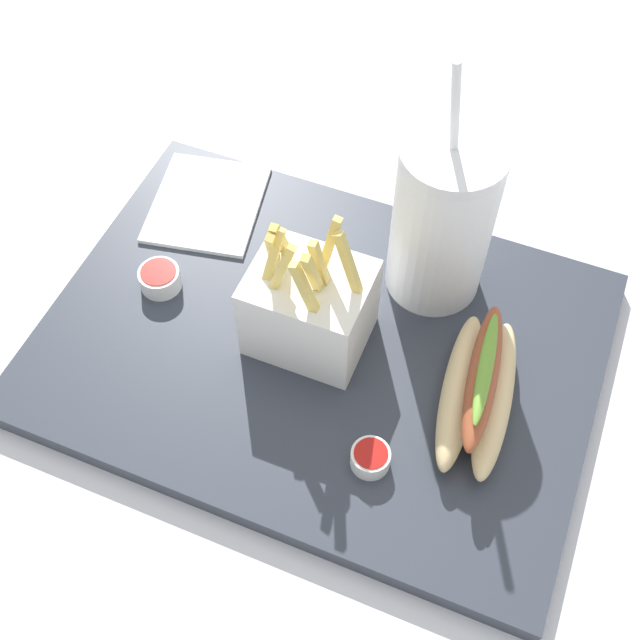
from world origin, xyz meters
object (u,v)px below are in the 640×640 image
object	(u,v)px
napkin_stack	(207,204)
ketchup_cup_1	(160,278)
ketchup_cup_2	(370,457)
fries_basket	(308,310)
hot_dog_1	(478,390)
soda_cup	(442,221)

from	to	relation	value
napkin_stack	ketchup_cup_1	bearing A→B (deg)	93.27
ketchup_cup_1	ketchup_cup_2	bearing A→B (deg)	158.54
fries_basket	ketchup_cup_2	bearing A→B (deg)	135.08
fries_basket	napkin_stack	size ratio (longest dim) A/B	1.19
hot_dog_1	ketchup_cup_1	distance (m)	0.30
hot_dog_1	napkin_stack	xyz separation A→B (m)	(0.31, -0.12, -0.02)
ketchup_cup_1	ketchup_cup_2	xyz separation A→B (m)	(-0.24, 0.09, -0.00)
soda_cup	fries_basket	size ratio (longest dim) A/B	1.70
soda_cup	ketchup_cup_1	world-z (taller)	soda_cup
ketchup_cup_2	ketchup_cup_1	bearing A→B (deg)	-21.46
fries_basket	ketchup_cup_2	xyz separation A→B (m)	(-0.09, 0.09, -0.03)
ketchup_cup_1	napkin_stack	size ratio (longest dim) A/B	0.32
soda_cup	ketchup_cup_1	bearing A→B (deg)	23.74
soda_cup	napkin_stack	xyz separation A→B (m)	(0.24, -0.00, -0.08)
soda_cup	hot_dog_1	xyz separation A→B (m)	(-0.07, 0.11, -0.06)
ketchup_cup_2	napkin_stack	distance (m)	0.32
hot_dog_1	soda_cup	bearing A→B (deg)	-57.26
soda_cup	napkin_stack	distance (m)	0.25
ketchup_cup_1	ketchup_cup_2	size ratio (longest dim) A/B	1.19
hot_dog_1	ketchup_cup_1	xyz separation A→B (m)	(0.30, -0.01, -0.01)
soda_cup	ketchup_cup_2	size ratio (longest dim) A/B	7.65
soda_cup	ketchup_cup_2	world-z (taller)	soda_cup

